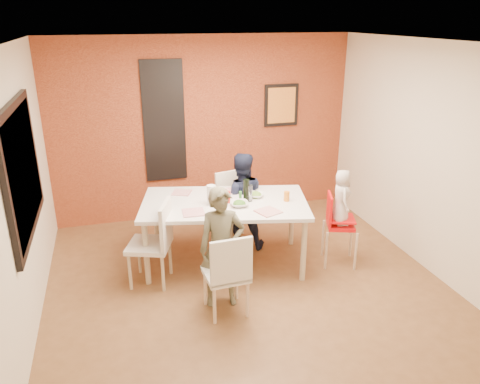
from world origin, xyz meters
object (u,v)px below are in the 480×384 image
object	(u,v)px
chair_far	(234,203)
paper_towel_roll	(211,195)
high_chair	(337,222)
chair_left	(156,239)
toddler	(341,197)
dining_table	(225,207)
child_near	(222,248)
chair_near	(228,271)
child_far	(241,201)
wine_bottle	(246,190)

from	to	relation	value
chair_far	paper_towel_roll	bearing A→B (deg)	-138.30
high_chair	paper_towel_roll	world-z (taller)	paper_towel_roll
chair_left	toddler	distance (m)	2.25
chair_left	dining_table	bearing A→B (deg)	125.41
child_near	paper_towel_roll	xyz separation A→B (m)	(0.07, 0.80, 0.29)
chair_near	child_far	size ratio (longest dim) A/B	0.71
dining_table	toddler	xyz separation A→B (m)	(1.36, -0.39, 0.13)
high_chair	wine_bottle	world-z (taller)	wine_bottle
dining_table	chair_left	size ratio (longest dim) A/B	2.19
chair_far	toddler	distance (m)	1.50
toddler	wine_bottle	bearing A→B (deg)	84.19
high_chair	toddler	world-z (taller)	toddler
chair_near	paper_towel_roll	bearing A→B (deg)	-97.04
child_near	child_far	size ratio (longest dim) A/B	1.01
chair_left	child_near	distance (m)	0.88
dining_table	child_far	world-z (taller)	child_far
dining_table	chair_left	bearing A→B (deg)	-164.79
chair_left	toddler	size ratio (longest dim) A/B	1.45
dining_table	high_chair	xyz separation A→B (m)	(1.33, -0.38, -0.20)
wine_bottle	child_far	bearing A→B (deg)	82.95
wine_bottle	paper_towel_roll	bearing A→B (deg)	179.07
high_chair	paper_towel_roll	distance (m)	1.59
child_far	toddler	bearing A→B (deg)	154.32
chair_near	chair_far	xyz separation A→B (m)	(0.53, 1.70, 0.02)
child_near	chair_left	bearing A→B (deg)	140.74
chair_near	child_near	size ratio (longest dim) A/B	0.70
toddler	wine_bottle	distance (m)	1.15
chair_far	dining_table	bearing A→B (deg)	-128.61
high_chair	child_far	world-z (taller)	child_far
chair_near	high_chair	world-z (taller)	chair_near
toddler	wine_bottle	xyz separation A→B (m)	(-1.10, 0.34, 0.08)
child_far	wine_bottle	distance (m)	0.52
child_near	chair_far	bearing A→B (deg)	75.47
toddler	paper_towel_roll	bearing A→B (deg)	88.57
child_far	child_near	bearing A→B (deg)	75.65
dining_table	chair_far	bearing A→B (deg)	64.61
child_near	dining_table	bearing A→B (deg)	79.46
dining_table	chair_near	world-z (taller)	chair_near
child_near	wine_bottle	world-z (taller)	child_near
high_chair	toddler	distance (m)	0.34
child_near	paper_towel_roll	size ratio (longest dim) A/B	5.48
dining_table	wine_bottle	world-z (taller)	wine_bottle
chair_far	wine_bottle	bearing A→B (deg)	-105.98
chair_near	wine_bottle	bearing A→B (deg)	-118.86
chair_far	chair_left	world-z (taller)	chair_left
chair_near	chair_left	size ratio (longest dim) A/B	0.93
high_chair	wine_bottle	xyz separation A→B (m)	(-1.08, 0.32, 0.42)
dining_table	toddler	world-z (taller)	toddler
dining_table	child_far	distance (m)	0.49
chair_far	wine_bottle	distance (m)	0.79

